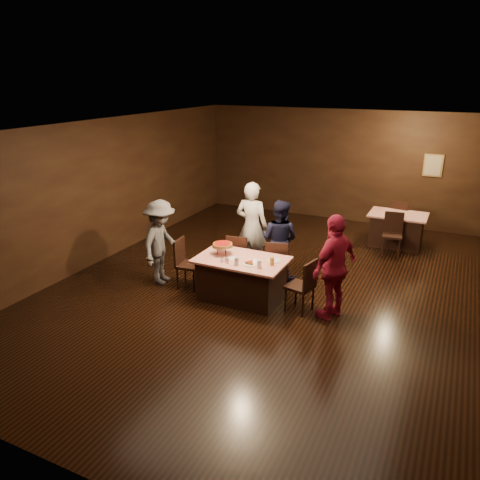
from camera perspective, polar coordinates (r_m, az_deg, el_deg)
name	(u,v)px	position (r m, az deg, el deg)	size (l,w,h in m)	color
room	(281,178)	(8.32, 4.98, 7.56)	(10.00, 10.04, 3.02)	black
main_table	(241,279)	(8.45, 0.18, -4.72)	(1.60, 1.00, 0.77)	red
back_table	(397,230)	(11.67, 18.54, 1.22)	(1.30, 0.90, 0.77)	#A8160B
chair_far_left	(239,257)	(9.19, -0.07, -2.03)	(0.42, 0.42, 0.95)	black
chair_far_right	(277,263)	(8.90, 4.58, -2.84)	(0.42, 0.42, 0.95)	black
chair_end_left	(189,264)	(8.90, -6.24, -2.91)	(0.42, 0.42, 0.95)	black
chair_end_right	(300,285)	(8.04, 7.31, -5.49)	(0.42, 0.42, 0.95)	black
chair_back_near	(392,235)	(10.98, 18.09, 0.63)	(0.42, 0.42, 0.95)	black
chair_back_far	(401,219)	(12.22, 18.98, 2.41)	(0.42, 0.42, 0.95)	black
diner_white_jacket	(252,227)	(9.49, 1.45, 1.61)	(0.68, 0.45, 1.87)	silver
diner_navy_hoodie	(279,239)	(9.20, 4.81, 0.07)	(0.78, 0.60, 1.60)	black
diner_grey_knit	(161,242)	(9.06, -9.64, -0.27)	(1.07, 0.61, 1.65)	#5B5B60
diner_red_shirt	(335,267)	(7.77, 11.45, -3.26)	(1.05, 0.44, 1.79)	maroon
pizza_stand	(223,245)	(8.44, -2.13, -0.60)	(0.38, 0.38, 0.22)	black
plate_with_slice	(250,263)	(8.04, 1.24, -2.85)	(0.25, 0.25, 0.06)	white
plate_empty	(273,260)	(8.22, 4.10, -2.51)	(0.25, 0.25, 0.01)	white
glass_front_left	(237,261)	(8.00, -0.42, -2.61)	(0.08, 0.08, 0.14)	silver
glass_front_right	(259,264)	(7.89, 2.36, -2.96)	(0.08, 0.08, 0.14)	silver
glass_amber	(272,262)	(8.01, 3.91, -2.64)	(0.08, 0.08, 0.14)	#BF7F26
condiments	(225,260)	(8.12, -1.83, -2.44)	(0.17, 0.10, 0.09)	silver
napkin_center	(257,261)	(8.18, 2.08, -2.61)	(0.16, 0.16, 0.01)	white
napkin_left	(233,258)	(8.31, -0.90, -2.23)	(0.16, 0.16, 0.01)	white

